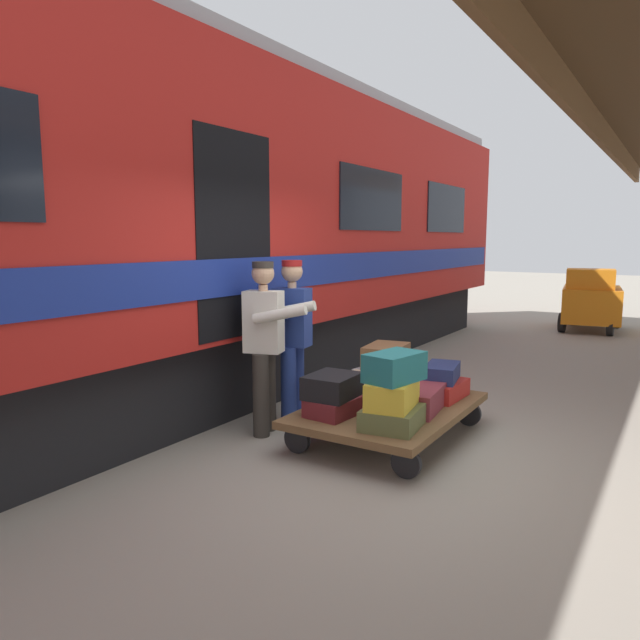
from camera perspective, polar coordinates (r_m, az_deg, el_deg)
The scene contains 17 objects.
ground_plane at distance 5.23m, azimuth 8.29°, elevation -13.74°, with size 60.00×60.00×0.00m, color gray.
train_car at distance 6.90m, azimuth -17.88°, elevation 8.70°, with size 3.02×16.75×4.00m.
luggage_cart at distance 5.76m, azimuth 6.73°, elevation -8.70°, with size 1.33×1.99×0.32m.
suitcase_burgundy_valise at distance 5.61m, azimuth 9.54°, elevation -7.60°, with size 0.38×0.64×0.22m, color maroon.
suitcase_gray_aluminum at distance 6.32m, azimuth 6.43°, elevation -5.64°, with size 0.45×0.63×0.24m, color #9EA0A5.
suitcase_olive_duffel at distance 5.13m, azimuth 7.16°, elevation -9.28°, with size 0.45×0.59×0.17m, color brown.
suitcase_cream_canvas at distance 5.85m, azimuth 4.09°, elevation -6.70°, with size 0.38×0.57×0.25m, color beige.
suitcase_red_plastic at distance 6.10m, azimuth 11.53°, elevation -6.58°, with size 0.44×0.57×0.17m, color #AD231E.
suitcase_maroon_trunk at distance 5.40m, azimuth 1.32°, elevation -8.41°, with size 0.37×0.47×0.16m, color maroon.
suitcase_navy_fabric at distance 6.08m, azimuth 11.75°, elevation -5.00°, with size 0.30×0.51×0.17m, color navy.
suitcase_black_hardshell at distance 5.38m, azimuth 1.21°, elevation -6.41°, with size 0.40×0.50×0.21m, color black.
suitcase_yellow_case at distance 5.06m, azimuth 7.02°, elevation -7.14°, with size 0.35×0.52×0.23m, color gold.
suitcase_teal_softside at distance 5.00m, azimuth 7.26°, elevation -4.54°, with size 0.33×0.51×0.24m, color #1E666B.
suitcase_brown_leather at distance 6.25m, azimuth 6.43°, elevation -3.53°, with size 0.38×0.56×0.25m, color brown.
porter_in_overalls at distance 6.08m, azimuth -2.87°, elevation -1.52°, with size 0.71×0.50×1.70m.
porter_by_door at distance 5.75m, azimuth -5.29°, elevation -2.10°, with size 0.73×0.56×1.70m.
baggage_tug at distance 13.51m, azimuth 24.82°, elevation 1.71°, with size 1.32×1.83×1.30m.
Camera 1 is at (-1.93, 4.46, 1.93)m, focal length 32.95 mm.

